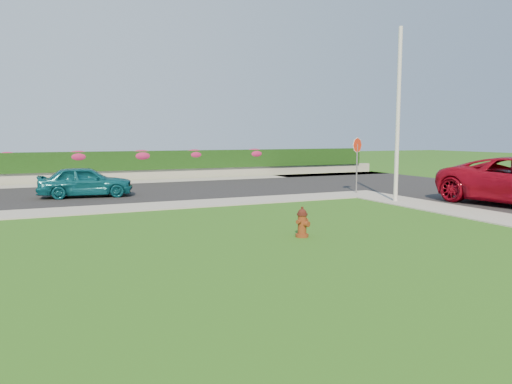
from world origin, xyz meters
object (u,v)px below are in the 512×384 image
sedan_teal (86,181)px  stop_sign (357,152)px  fire_hydrant (302,223)px  utility_pole (398,116)px

sedan_teal → stop_sign: size_ratio=1.51×
fire_hydrant → utility_pole: 8.64m
fire_hydrant → utility_pole: utility_pole is taller
fire_hydrant → stop_sign: (7.07, 7.45, 1.50)m
sedan_teal → utility_pole: utility_pole is taller
fire_hydrant → stop_sign: stop_sign is taller
sedan_teal → utility_pole: size_ratio=0.57×
sedan_teal → stop_sign: stop_sign is taller
fire_hydrant → utility_pole: bearing=10.0°
sedan_teal → stop_sign: 11.90m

